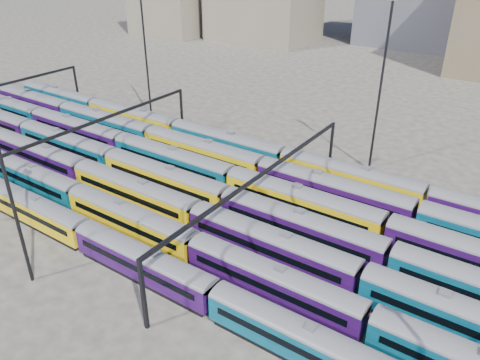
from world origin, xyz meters
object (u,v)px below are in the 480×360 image
Objects in this scene: rake_0 at (84,232)px; rake_2 at (83,170)px; mast_2 at (2,162)px; rake_1 at (195,245)px.

rake_0 is 0.89× the size of rake_2.
mast_2 is at bearing -54.20° from rake_2.
rake_1 is 4.64× the size of mast_2.
mast_2 is at bearing -136.58° from rake_1.
rake_2 is at bearing 125.80° from mast_2.
rake_0 is at bearing -157.92° from rake_1.
rake_1 reaches higher than rake_0.
mast_2 is (-0.35, -7.00, 11.55)m from rake_0.
rake_2 is at bearing 141.59° from rake_0.
rake_2 reaches higher than rake_1.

